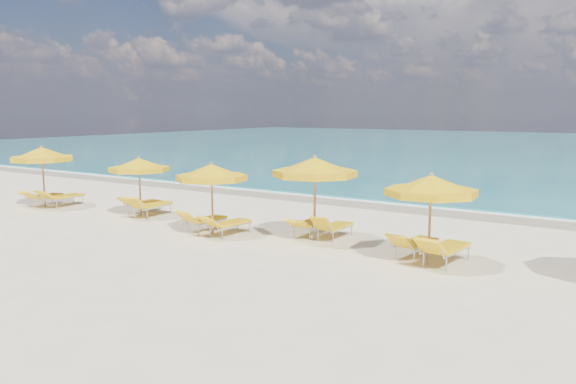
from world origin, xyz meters
The scene contains 20 objects.
ground_plane centered at (0.00, 0.00, 0.00)m, with size 120.00×120.00×0.00m, color beige.
ocean centered at (0.00, 48.00, 0.00)m, with size 120.00×80.00×0.30m, color #146C72.
wet_sand_band centered at (0.00, 7.40, 0.00)m, with size 120.00×2.60×0.01m, color tan.
foam_line centered at (0.00, 8.20, 0.00)m, with size 120.00×1.20×0.03m, color white.
whitecap_near centered at (-6.00, 17.00, 0.00)m, with size 14.00×0.36×0.05m, color white.
umbrella_1 centered at (-10.41, -0.46, 2.11)m, with size 2.96×2.96×2.47m.
umbrella_2 centered at (-5.72, 0.33, 1.87)m, with size 2.39×2.39×2.19m.
umbrella_3 centered at (-1.48, -0.58, 1.94)m, with size 2.64×2.64×2.27m.
umbrella_4 centered at (1.62, 0.46, 2.18)m, with size 3.09×3.09×2.56m.
umbrella_5 centered at (5.39, -0.27, 1.99)m, with size 2.91×2.91×2.34m.
lounger_1_left centered at (-10.80, -0.19, 0.22)m, with size 0.90×1.90×0.74m.
lounger_1_right centered at (-9.89, 0.07, 0.24)m, with size 0.74×1.99×0.80m.
lounger_2_left centered at (-6.19, 0.88, 0.21)m, with size 0.68×1.81×0.73m.
lounger_2_right centered at (-5.32, 0.49, 0.25)m, with size 0.89×2.05×0.90m.
lounger_3_left centered at (-2.02, -0.30, 0.22)m, with size 0.75×1.79×0.79m.
lounger_3_right centered at (-0.95, -0.41, 0.22)m, with size 0.81×1.89×0.76m.
lounger_4_left centered at (1.17, 0.94, 0.22)m, with size 0.77×1.93×0.71m.
lounger_4_right centered at (2.02, 0.98, 0.22)m, with size 0.62×1.72×0.84m.
lounger_5_left centered at (4.86, 0.26, 0.23)m, with size 0.87×1.91×0.80m.
lounger_5_right centered at (5.76, -0.03, 0.25)m, with size 0.91×2.07×0.89m.
Camera 1 is at (9.94, -13.78, 3.88)m, focal length 35.00 mm.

